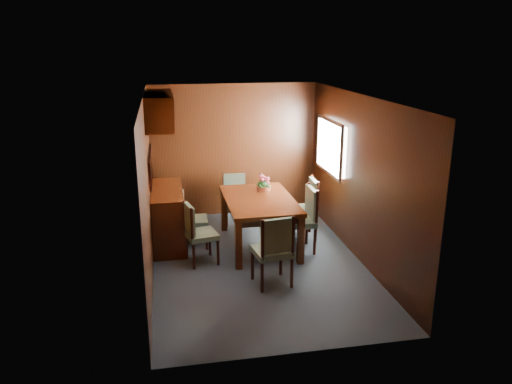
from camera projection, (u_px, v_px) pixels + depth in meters
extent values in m
plane|color=#323D44|center=(257.00, 262.00, 7.31)|extent=(4.50, 4.50, 0.00)
cube|color=black|center=(148.00, 190.00, 6.69)|extent=(0.02, 4.50, 2.40)
cube|color=black|center=(359.00, 179.00, 7.23)|extent=(0.02, 4.50, 2.40)
cube|color=black|center=(234.00, 150.00, 9.07)|extent=(3.00, 0.02, 2.40)
cube|color=black|center=(301.00, 246.00, 4.84)|extent=(3.00, 0.02, 2.40)
cube|color=black|center=(257.00, 97.00, 6.61)|extent=(3.00, 4.50, 0.02)
cube|color=white|center=(333.00, 147.00, 8.18)|extent=(0.14, 1.10, 0.80)
cube|color=#B2B2B7|center=(329.00, 147.00, 8.17)|extent=(0.04, 1.20, 0.90)
cube|color=black|center=(151.00, 166.00, 7.62)|extent=(0.03, 1.36, 0.41)
cube|color=silver|center=(152.00, 166.00, 7.62)|extent=(0.01, 1.30, 0.35)
cube|color=#371506|center=(159.00, 110.00, 7.40)|extent=(0.40, 1.40, 0.50)
cube|color=#371506|center=(168.00, 216.00, 7.90)|extent=(0.48, 1.40, 0.90)
cube|color=#371506|center=(238.00, 245.00, 7.01)|extent=(0.09, 0.09, 0.72)
cube|color=#371506|center=(301.00, 240.00, 7.18)|extent=(0.09, 0.09, 0.72)
cube|color=#371506|center=(224.00, 210.00, 8.45)|extent=(0.09, 0.09, 0.72)
cube|color=#371506|center=(276.00, 207.00, 8.62)|extent=(0.09, 0.09, 0.72)
cube|color=black|center=(259.00, 205.00, 7.73)|extent=(0.93, 1.55, 0.10)
cube|color=#371506|center=(259.00, 200.00, 7.70)|extent=(1.06, 1.68, 0.06)
cylinder|color=black|center=(187.00, 247.00, 7.38)|extent=(0.04, 0.04, 0.37)
cylinder|color=black|center=(194.00, 257.00, 7.04)|extent=(0.04, 0.04, 0.37)
cylinder|color=black|center=(210.00, 244.00, 7.51)|extent=(0.04, 0.04, 0.37)
cylinder|color=black|center=(218.00, 253.00, 7.18)|extent=(0.04, 0.04, 0.37)
cube|color=#576F54|center=(202.00, 235.00, 7.21)|extent=(0.50, 0.52, 0.08)
cylinder|color=black|center=(185.00, 216.00, 7.23)|extent=(0.04, 0.04, 0.49)
cylinder|color=black|center=(192.00, 225.00, 6.90)|extent=(0.04, 0.04, 0.49)
cube|color=#576F54|center=(189.00, 219.00, 7.07)|extent=(0.14, 0.40, 0.42)
cylinder|color=black|center=(183.00, 231.00, 8.01)|extent=(0.04, 0.04, 0.36)
cylinder|color=black|center=(184.00, 240.00, 7.66)|extent=(0.04, 0.04, 0.36)
cylinder|color=black|center=(205.00, 230.00, 8.06)|extent=(0.04, 0.04, 0.36)
cylinder|color=black|center=(207.00, 239.00, 7.71)|extent=(0.04, 0.04, 0.36)
cube|color=#576F54|center=(194.00, 221.00, 7.79)|extent=(0.42, 0.44, 0.07)
cylinder|color=black|center=(181.00, 203.00, 7.87)|extent=(0.04, 0.04, 0.48)
cylinder|color=black|center=(182.00, 211.00, 7.52)|extent=(0.04, 0.04, 0.48)
cube|color=#576F54|center=(183.00, 205.00, 7.69)|extent=(0.07, 0.39, 0.41)
cylinder|color=black|center=(315.00, 242.00, 7.53)|extent=(0.05, 0.05, 0.41)
cylinder|color=black|center=(307.00, 232.00, 7.92)|extent=(0.05, 0.05, 0.41)
cylinder|color=black|center=(289.00, 244.00, 7.45)|extent=(0.05, 0.05, 0.41)
cylinder|color=black|center=(282.00, 234.00, 7.85)|extent=(0.05, 0.05, 0.41)
cube|color=#576F54|center=(299.00, 221.00, 7.61)|extent=(0.47, 0.49, 0.08)
cylinder|color=black|center=(317.00, 208.00, 7.37)|extent=(0.05, 0.05, 0.54)
cylinder|color=black|center=(308.00, 200.00, 7.77)|extent=(0.05, 0.05, 0.54)
cube|color=#576F54|center=(311.00, 202.00, 7.56)|extent=(0.07, 0.44, 0.46)
cylinder|color=black|center=(316.00, 230.00, 8.02)|extent=(0.05, 0.05, 0.40)
cylinder|color=black|center=(310.00, 221.00, 8.41)|extent=(0.05, 0.05, 0.40)
cylinder|color=black|center=(292.00, 231.00, 7.97)|extent=(0.05, 0.05, 0.40)
cylinder|color=black|center=(287.00, 222.00, 8.37)|extent=(0.05, 0.05, 0.40)
cube|color=#576F54|center=(302.00, 211.00, 8.12)|extent=(0.48, 0.50, 0.08)
cylinder|color=black|center=(318.00, 198.00, 7.87)|extent=(0.05, 0.05, 0.54)
cylinder|color=black|center=(311.00, 191.00, 8.26)|extent=(0.05, 0.05, 0.54)
cube|color=#576F54|center=(313.00, 193.00, 8.06)|extent=(0.09, 0.44, 0.45)
cylinder|color=black|center=(262.00, 278.00, 6.39)|extent=(0.05, 0.05, 0.40)
cylinder|color=black|center=(292.00, 273.00, 6.52)|extent=(0.05, 0.05, 0.40)
cylinder|color=black|center=(252.00, 266.00, 6.74)|extent=(0.05, 0.05, 0.40)
cylinder|color=black|center=(281.00, 261.00, 6.87)|extent=(0.05, 0.05, 0.40)
cube|color=#576F54|center=(272.00, 251.00, 6.55)|extent=(0.53, 0.52, 0.08)
cylinder|color=black|center=(263.00, 240.00, 6.22)|extent=(0.05, 0.05, 0.54)
cylinder|color=black|center=(293.00, 236.00, 6.35)|extent=(0.05, 0.05, 0.54)
cube|color=#576F54|center=(277.00, 236.00, 6.30)|extent=(0.44, 0.12, 0.45)
cylinder|color=black|center=(245.00, 210.00, 9.04)|extent=(0.04, 0.04, 0.36)
cylinder|color=black|center=(225.00, 211.00, 8.98)|extent=(0.04, 0.04, 0.36)
cylinder|color=black|center=(247.00, 216.00, 8.72)|extent=(0.04, 0.04, 0.36)
cylinder|color=black|center=(227.00, 217.00, 8.66)|extent=(0.04, 0.04, 0.36)
cube|color=#576F54|center=(236.00, 201.00, 8.78)|extent=(0.43, 0.41, 0.07)
cylinder|color=black|center=(244.00, 185.00, 8.91)|extent=(0.04, 0.04, 0.47)
cylinder|color=black|center=(224.00, 186.00, 8.86)|extent=(0.04, 0.04, 0.47)
cube|color=#576F54|center=(234.00, 184.00, 8.86)|extent=(0.38, 0.06, 0.40)
cylinder|color=#C8613D|center=(263.00, 188.00, 8.10)|extent=(0.23, 0.23, 0.07)
sphere|color=#1B4517|center=(263.00, 185.00, 8.09)|extent=(0.18, 0.18, 0.18)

